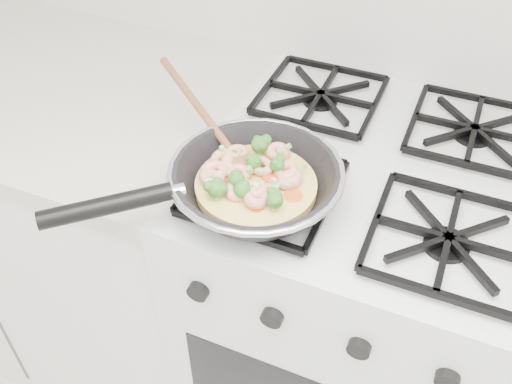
% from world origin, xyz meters
% --- Properties ---
extents(stove, '(0.60, 0.60, 0.92)m').
position_xyz_m(stove, '(0.00, 1.70, 0.46)').
color(stove, white).
rests_on(stove, ground).
extents(counter_left, '(1.00, 0.60, 0.90)m').
position_xyz_m(counter_left, '(-0.80, 1.70, 0.45)').
color(counter_left, white).
rests_on(counter_left, ground).
extents(skillet, '(0.41, 0.42, 0.10)m').
position_xyz_m(skillet, '(-0.16, 1.52, 0.96)').
color(skillet, black).
rests_on(skillet, stove).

